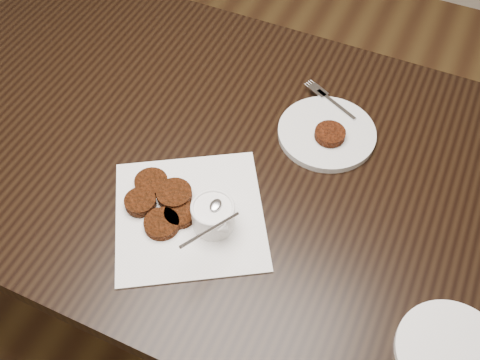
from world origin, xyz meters
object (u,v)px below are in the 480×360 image
Objects in this scene: table at (199,232)px; sauce_ramekin at (213,206)px; plate_with_patty at (327,131)px; napkin at (190,215)px; plate_empty at (452,354)px.

table is 0.49m from sauce_ramekin.
table is at bearing -152.71° from plate_with_patty.
sauce_ramekin is at bearing 1.08° from napkin.
sauce_ramekin is at bearing -50.08° from table.
plate_empty is (0.47, -0.07, -0.06)m from sauce_ramekin.
plate_empty is (0.61, -0.24, 0.38)m from table.
plate_empty is (0.35, -0.38, -0.01)m from plate_with_patty.
plate_with_patty is (0.12, 0.31, -0.05)m from sauce_ramekin.
table is 6.56× the size of plate_with_patty.
plate_with_patty is 1.13× the size of plate_empty.
plate_with_patty is 0.51m from plate_empty.
plate_with_patty is (0.27, 0.14, 0.39)m from table.
sauce_ramekin reaches higher than plate_with_patty.
napkin is 0.35m from plate_with_patty.
table is 0.42m from napkin.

